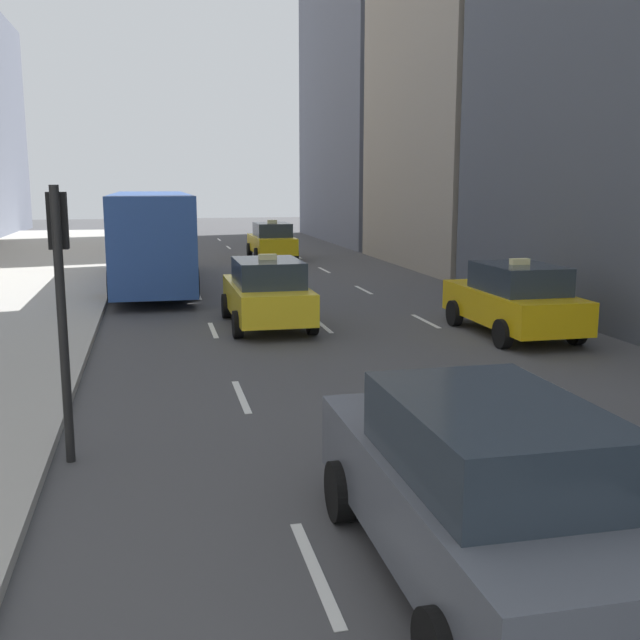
% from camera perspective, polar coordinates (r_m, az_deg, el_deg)
% --- Properties ---
extents(lane_markings, '(5.72, 56.00, 0.01)m').
position_cam_1_polar(lane_markings, '(22.09, -1.53, 1.01)').
color(lane_markings, white).
rests_on(lane_markings, ground).
extents(taxi_lead, '(2.02, 4.40, 1.87)m').
position_cam_1_polar(taxi_lead, '(36.08, -3.70, 6.06)').
color(taxi_lead, yellow).
rests_on(taxi_lead, ground).
extents(taxi_second, '(2.02, 4.40, 1.87)m').
position_cam_1_polar(taxi_second, '(18.46, 14.56, 1.55)').
color(taxi_second, yellow).
rests_on(taxi_second, ground).
extents(taxi_third, '(2.02, 4.40, 1.87)m').
position_cam_1_polar(taxi_third, '(19.02, -4.07, 2.12)').
color(taxi_third, yellow).
rests_on(taxi_third, ground).
extents(sedan_black_near, '(2.02, 4.70, 1.79)m').
position_cam_1_polar(sedan_black_near, '(7.05, 12.03, -12.49)').
color(sedan_black_near, '#565B66').
rests_on(sedan_black_near, ground).
extents(city_bus, '(2.80, 11.61, 3.25)m').
position_cam_1_polar(city_bus, '(27.09, -12.72, 6.30)').
color(city_bus, '#2D519E').
rests_on(city_bus, ground).
extents(traffic_light_pole, '(0.24, 0.42, 3.60)m').
position_cam_1_polar(traffic_light_pole, '(10.10, -19.17, 2.94)').
color(traffic_light_pole, black).
rests_on(traffic_light_pole, ground).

